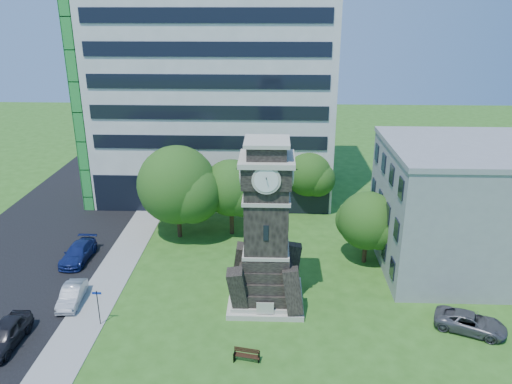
{
  "coord_description": "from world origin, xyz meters",
  "views": [
    {
      "loc": [
        3.46,
        -29.78,
        20.53
      ],
      "look_at": [
        2.06,
        7.83,
        6.35
      ],
      "focal_mm": 35.0,
      "sensor_mm": 36.0,
      "label": 1
    }
  ],
  "objects_px": {
    "car_street_mid": "(72,295)",
    "clock_tower": "(266,236)",
    "car_street_south": "(5,334)",
    "car_east_lot": "(470,322)",
    "park_bench": "(247,355)",
    "car_street_north": "(78,253)",
    "street_sign": "(98,304)"
  },
  "relations": [
    {
      "from": "car_street_south",
      "to": "car_street_north",
      "type": "relative_size",
      "value": 0.96
    },
    {
      "from": "car_street_north",
      "to": "clock_tower",
      "type": "bearing_deg",
      "value": -17.32
    },
    {
      "from": "clock_tower",
      "to": "park_bench",
      "type": "relative_size",
      "value": 7.64
    },
    {
      "from": "car_street_north",
      "to": "car_east_lot",
      "type": "xyz_separation_m",
      "value": [
        29.86,
        -8.75,
        -0.06
      ]
    },
    {
      "from": "park_bench",
      "to": "street_sign",
      "type": "height_order",
      "value": "street_sign"
    },
    {
      "from": "clock_tower",
      "to": "car_east_lot",
      "type": "height_order",
      "value": "clock_tower"
    },
    {
      "from": "car_street_north",
      "to": "car_east_lot",
      "type": "bearing_deg",
      "value": -14.63
    },
    {
      "from": "park_bench",
      "to": "street_sign",
      "type": "distance_m",
      "value": 10.8
    },
    {
      "from": "park_bench",
      "to": "street_sign",
      "type": "xyz_separation_m",
      "value": [
        -10.21,
        3.3,
        1.22
      ]
    },
    {
      "from": "clock_tower",
      "to": "car_street_mid",
      "type": "xyz_separation_m",
      "value": [
        -14.16,
        -0.87,
        -4.64
      ]
    },
    {
      "from": "car_street_south",
      "to": "car_street_north",
      "type": "height_order",
      "value": "car_street_south"
    },
    {
      "from": "clock_tower",
      "to": "car_street_mid",
      "type": "height_order",
      "value": "clock_tower"
    },
    {
      "from": "car_street_south",
      "to": "car_east_lot",
      "type": "bearing_deg",
      "value": 5.79
    },
    {
      "from": "car_street_south",
      "to": "street_sign",
      "type": "bearing_deg",
      "value": 24.8
    },
    {
      "from": "car_street_south",
      "to": "car_east_lot",
      "type": "distance_m",
      "value": 30.41
    },
    {
      "from": "car_east_lot",
      "to": "street_sign",
      "type": "relative_size",
      "value": 1.74
    },
    {
      "from": "clock_tower",
      "to": "car_east_lot",
      "type": "distance_m",
      "value": 14.85
    },
    {
      "from": "car_east_lot",
      "to": "park_bench",
      "type": "bearing_deg",
      "value": 127.11
    },
    {
      "from": "car_street_mid",
      "to": "park_bench",
      "type": "height_order",
      "value": "car_street_mid"
    },
    {
      "from": "car_street_mid",
      "to": "street_sign",
      "type": "xyz_separation_m",
      "value": [
        2.91,
        -2.59,
        1.01
      ]
    },
    {
      "from": "car_street_north",
      "to": "park_bench",
      "type": "height_order",
      "value": "car_street_north"
    },
    {
      "from": "clock_tower",
      "to": "street_sign",
      "type": "height_order",
      "value": "clock_tower"
    },
    {
      "from": "clock_tower",
      "to": "street_sign",
      "type": "relative_size",
      "value": 4.62
    },
    {
      "from": "car_street_north",
      "to": "park_bench",
      "type": "xyz_separation_m",
      "value": [
        15.08,
        -12.32,
        -0.26
      ]
    },
    {
      "from": "car_street_south",
      "to": "street_sign",
      "type": "xyz_separation_m",
      "value": [
        5.31,
        2.36,
        0.86
      ]
    },
    {
      "from": "park_bench",
      "to": "car_street_mid",
      "type": "bearing_deg",
      "value": 167.0
    },
    {
      "from": "car_street_north",
      "to": "car_east_lot",
      "type": "height_order",
      "value": "car_street_north"
    },
    {
      "from": "car_street_south",
      "to": "park_bench",
      "type": "bearing_deg",
      "value": -2.63
    },
    {
      "from": "car_street_south",
      "to": "car_street_mid",
      "type": "distance_m",
      "value": 5.49
    },
    {
      "from": "car_street_south",
      "to": "street_sign",
      "type": "height_order",
      "value": "street_sign"
    },
    {
      "from": "car_street_mid",
      "to": "clock_tower",
      "type": "bearing_deg",
      "value": -1.78
    },
    {
      "from": "car_street_south",
      "to": "car_street_mid",
      "type": "height_order",
      "value": "car_street_south"
    }
  ]
}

